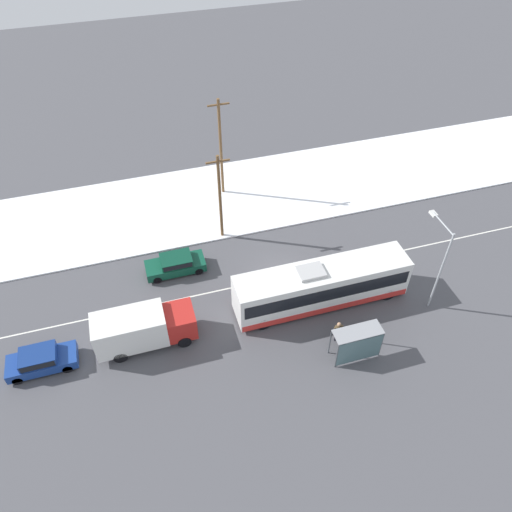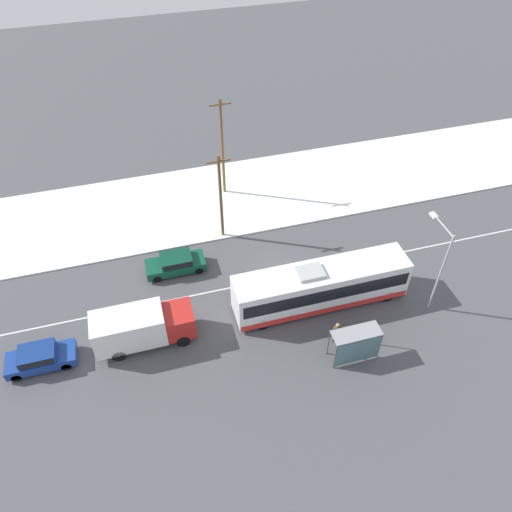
{
  "view_description": "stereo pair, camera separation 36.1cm",
  "coord_description": "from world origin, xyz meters",
  "px_view_note": "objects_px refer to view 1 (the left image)",
  "views": [
    {
      "loc": [
        -9.11,
        -24.32,
        27.27
      ],
      "look_at": [
        -1.47,
        1.34,
        1.4
      ],
      "focal_mm": 35.0,
      "sensor_mm": 36.0,
      "label": 1
    },
    {
      "loc": [
        -8.77,
        -24.42,
        27.27
      ],
      "look_at": [
        -1.47,
        1.34,
        1.4
      ],
      "focal_mm": 35.0,
      "sensor_mm": 36.0,
      "label": 2
    }
  ],
  "objects_px": {
    "utility_pole_snowlot": "(221,147)",
    "box_truck": "(142,328)",
    "sedan_car": "(176,264)",
    "streetlamp": "(439,256)",
    "pedestrian_at_stop": "(338,330)",
    "utility_pole_roadside": "(220,197)",
    "bus_shelter": "(358,342)",
    "parked_car_near_truck": "(41,360)",
    "city_bus": "(321,286)"
  },
  "relations": [
    {
      "from": "city_bus",
      "to": "utility_pole_snowlot",
      "type": "xyz_separation_m",
      "value": [
        -3.49,
        14.65,
        3.03
      ]
    },
    {
      "from": "parked_car_near_truck",
      "to": "utility_pole_snowlot",
      "type": "height_order",
      "value": "utility_pole_snowlot"
    },
    {
      "from": "city_bus",
      "to": "utility_pole_roadside",
      "type": "bearing_deg",
      "value": 119.22
    },
    {
      "from": "pedestrian_at_stop",
      "to": "utility_pole_roadside",
      "type": "bearing_deg",
      "value": 111.29
    },
    {
      "from": "city_bus",
      "to": "parked_car_near_truck",
      "type": "bearing_deg",
      "value": -179.73
    },
    {
      "from": "box_truck",
      "to": "streetlamp",
      "type": "xyz_separation_m",
      "value": [
        19.73,
        -1.97,
        2.82
      ]
    },
    {
      "from": "box_truck",
      "to": "parked_car_near_truck",
      "type": "height_order",
      "value": "box_truck"
    },
    {
      "from": "box_truck",
      "to": "utility_pole_roadside",
      "type": "height_order",
      "value": "utility_pole_roadside"
    },
    {
      "from": "city_bus",
      "to": "bus_shelter",
      "type": "xyz_separation_m",
      "value": [
        0.43,
        -5.11,
        -0.02
      ]
    },
    {
      "from": "utility_pole_snowlot",
      "to": "utility_pole_roadside",
      "type": "bearing_deg",
      "value": -104.57
    },
    {
      "from": "sedan_car",
      "to": "utility_pole_roadside",
      "type": "bearing_deg",
      "value": -145.65
    },
    {
      "from": "sedan_car",
      "to": "streetlamp",
      "type": "bearing_deg",
      "value": 154.32
    },
    {
      "from": "bus_shelter",
      "to": "pedestrian_at_stop",
      "type": "bearing_deg",
      "value": 109.81
    },
    {
      "from": "streetlamp",
      "to": "utility_pole_roadside",
      "type": "height_order",
      "value": "utility_pole_roadside"
    },
    {
      "from": "utility_pole_roadside",
      "to": "utility_pole_snowlot",
      "type": "xyz_separation_m",
      "value": [
        1.49,
        5.74,
        0.7
      ]
    },
    {
      "from": "city_bus",
      "to": "bus_shelter",
      "type": "bearing_deg",
      "value": -85.16
    },
    {
      "from": "streetlamp",
      "to": "parked_car_near_truck",
      "type": "bearing_deg",
      "value": 175.83
    },
    {
      "from": "sedan_car",
      "to": "parked_car_near_truck",
      "type": "height_order",
      "value": "parked_car_near_truck"
    },
    {
      "from": "sedan_car",
      "to": "parked_car_near_truck",
      "type": "distance_m",
      "value": 11.39
    },
    {
      "from": "box_truck",
      "to": "parked_car_near_truck",
      "type": "xyz_separation_m",
      "value": [
        -6.5,
        -0.06,
        -0.76
      ]
    },
    {
      "from": "utility_pole_snowlot",
      "to": "box_truck",
      "type": "bearing_deg",
      "value": -121.33
    },
    {
      "from": "box_truck",
      "to": "utility_pole_snowlot",
      "type": "bearing_deg",
      "value": 58.67
    },
    {
      "from": "sedan_car",
      "to": "bus_shelter",
      "type": "xyz_separation_m",
      "value": [
        9.72,
        -11.09,
        0.89
      ]
    },
    {
      "from": "pedestrian_at_stop",
      "to": "utility_pole_snowlot",
      "type": "xyz_separation_m",
      "value": [
        -3.33,
        18.12,
        3.62
      ]
    },
    {
      "from": "parked_car_near_truck",
      "to": "city_bus",
      "type": "bearing_deg",
      "value": 0.27
    },
    {
      "from": "city_bus",
      "to": "utility_pole_snowlot",
      "type": "bearing_deg",
      "value": 103.42
    },
    {
      "from": "utility_pole_roadside",
      "to": "bus_shelter",
      "type": "bearing_deg",
      "value": -68.88
    },
    {
      "from": "city_bus",
      "to": "utility_pole_roadside",
      "type": "xyz_separation_m",
      "value": [
        -4.99,
        8.92,
        2.33
      ]
    },
    {
      "from": "pedestrian_at_stop",
      "to": "bus_shelter",
      "type": "bearing_deg",
      "value": -70.19
    },
    {
      "from": "bus_shelter",
      "to": "utility_pole_snowlot",
      "type": "xyz_separation_m",
      "value": [
        -3.93,
        19.77,
        3.04
      ]
    },
    {
      "from": "parked_car_near_truck",
      "to": "streetlamp",
      "type": "relative_size",
      "value": 0.63
    },
    {
      "from": "sedan_car",
      "to": "pedestrian_at_stop",
      "type": "bearing_deg",
      "value": 134.03
    },
    {
      "from": "sedan_car",
      "to": "utility_pole_snowlot",
      "type": "height_order",
      "value": "utility_pole_snowlot"
    },
    {
      "from": "box_truck",
      "to": "utility_pole_snowlot",
      "type": "distance_m",
      "value": 17.48
    },
    {
      "from": "sedan_car",
      "to": "pedestrian_at_stop",
      "type": "height_order",
      "value": "pedestrian_at_stop"
    },
    {
      "from": "parked_car_near_truck",
      "to": "utility_pole_roadside",
      "type": "height_order",
      "value": "utility_pole_roadside"
    },
    {
      "from": "utility_pole_roadside",
      "to": "utility_pole_snowlot",
      "type": "relative_size",
      "value": 0.85
    },
    {
      "from": "pedestrian_at_stop",
      "to": "sedan_car",
      "type": "bearing_deg",
      "value": 134.03
    },
    {
      "from": "streetlamp",
      "to": "utility_pole_roadside",
      "type": "bearing_deg",
      "value": 138.38
    },
    {
      "from": "parked_car_near_truck",
      "to": "sedan_car",
      "type": "bearing_deg",
      "value": 32.16
    },
    {
      "from": "city_bus",
      "to": "parked_car_near_truck",
      "type": "xyz_separation_m",
      "value": [
        -18.93,
        -0.09,
        -0.89
      ]
    },
    {
      "from": "parked_car_near_truck",
      "to": "pedestrian_at_stop",
      "type": "distance_m",
      "value": 19.08
    },
    {
      "from": "sedan_car",
      "to": "streetlamp",
      "type": "xyz_separation_m",
      "value": [
        16.59,
        -7.98,
        3.58
      ]
    },
    {
      "from": "bus_shelter",
      "to": "utility_pole_roadside",
      "type": "height_order",
      "value": "utility_pole_roadside"
    },
    {
      "from": "bus_shelter",
      "to": "streetlamp",
      "type": "height_order",
      "value": "streetlamp"
    },
    {
      "from": "bus_shelter",
      "to": "utility_pole_roadside",
      "type": "relative_size",
      "value": 0.41
    },
    {
      "from": "sedan_car",
      "to": "box_truck",
      "type": "bearing_deg",
      "value": 62.36
    },
    {
      "from": "streetlamp",
      "to": "utility_pole_snowlot",
      "type": "distance_m",
      "value": 19.85
    },
    {
      "from": "utility_pole_snowlot",
      "to": "parked_car_near_truck",
      "type": "bearing_deg",
      "value": -136.32
    },
    {
      "from": "box_truck",
      "to": "pedestrian_at_stop",
      "type": "distance_m",
      "value": 12.75
    }
  ]
}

